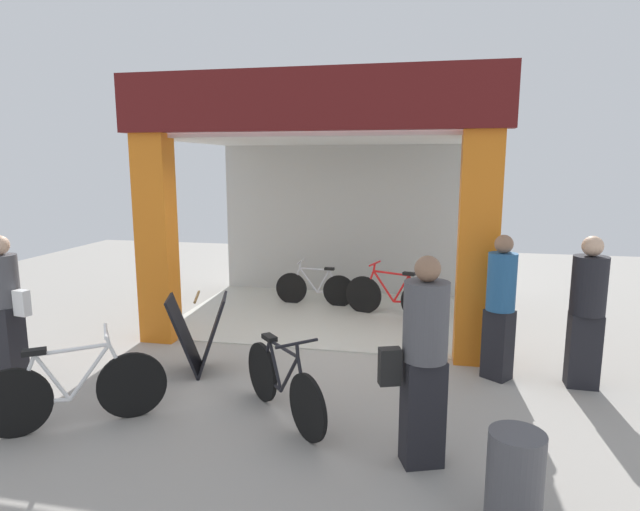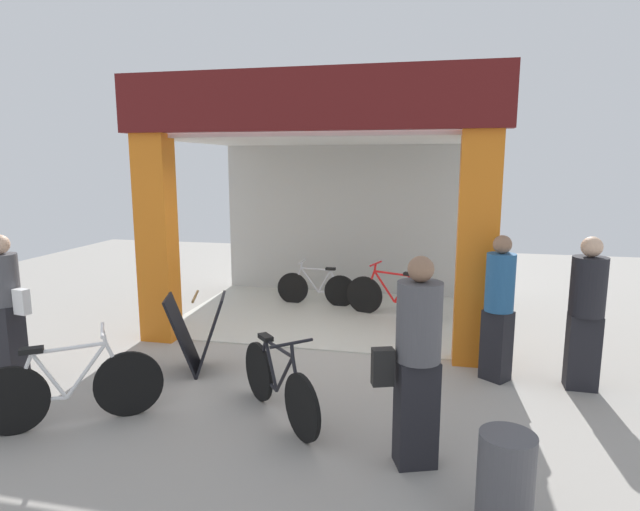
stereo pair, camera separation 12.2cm
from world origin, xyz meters
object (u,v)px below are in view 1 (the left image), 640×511
object	(u,v)px
bicycle_inside_0	(391,296)
pedestrian_3	(500,306)
sandwich_board_sign	(198,334)
pedestrian_0	(423,358)
pedestrian_1	(6,308)
trash_bin	(514,483)
bicycle_parked_1	(74,390)
bicycle_parked_0	(283,384)
bicycle_inside_1	(315,288)
pedestrian_2	(587,310)

from	to	relation	value
bicycle_inside_0	pedestrian_3	bearing A→B (deg)	-58.26
sandwich_board_sign	pedestrian_0	bearing A→B (deg)	-29.01
pedestrian_1	trash_bin	bearing A→B (deg)	-15.80
bicycle_inside_0	bicycle_parked_1	size ratio (longest dim) A/B	1.09
sandwich_board_sign	pedestrian_3	xyz separation A→B (m)	(3.48, 0.54, 0.40)
sandwich_board_sign	pedestrian_1	distance (m)	2.15
bicycle_parked_1	pedestrian_1	xyz separation A→B (m)	(-1.40, 0.79, 0.51)
bicycle_inside_0	bicycle_parked_1	distance (m)	5.04
bicycle_parked_0	sandwich_board_sign	size ratio (longest dim) A/B	1.25
bicycle_parked_1	sandwich_board_sign	world-z (taller)	sandwich_board_sign
bicycle_inside_1	pedestrian_1	size ratio (longest dim) A/B	0.84
bicycle_parked_0	pedestrian_3	xyz separation A→B (m)	(2.18, 1.46, 0.52)
pedestrian_1	trash_bin	world-z (taller)	pedestrian_1
bicycle_inside_1	sandwich_board_sign	world-z (taller)	sandwich_board_sign
sandwich_board_sign	pedestrian_2	xyz separation A→B (m)	(4.39, 0.48, 0.42)
pedestrian_2	pedestrian_3	size ratio (longest dim) A/B	1.01
trash_bin	sandwich_board_sign	bearing A→B (deg)	146.30
pedestrian_0	sandwich_board_sign	bearing A→B (deg)	150.99
bicycle_inside_0	bicycle_inside_1	distance (m)	1.45
pedestrian_2	pedestrian_3	distance (m)	0.91
bicycle_parked_1	trash_bin	distance (m)	3.92
pedestrian_3	bicycle_inside_1	bearing A→B (deg)	135.43
bicycle_parked_0	pedestrian_3	distance (m)	2.68
pedestrian_1	trash_bin	size ratio (longest dim) A/B	2.36
bicycle_parked_0	trash_bin	xyz separation A→B (m)	(1.97, -1.26, 0.01)
pedestrian_2	trash_bin	xyz separation A→B (m)	(-1.12, -2.66, -0.54)
sandwich_board_sign	trash_bin	world-z (taller)	sandwich_board_sign
bicycle_parked_1	pedestrian_0	xyz separation A→B (m)	(3.23, 0.02, 0.55)
sandwich_board_sign	pedestrian_1	world-z (taller)	pedestrian_1
pedestrian_0	pedestrian_3	world-z (taller)	pedestrian_0
bicycle_inside_1	pedestrian_3	bearing A→B (deg)	-44.57
bicycle_inside_1	pedestrian_1	world-z (taller)	pedestrian_1
pedestrian_0	trash_bin	world-z (taller)	pedestrian_0
bicycle_parked_0	pedestrian_2	size ratio (longest dim) A/B	0.70
bicycle_parked_1	pedestrian_3	distance (m)	4.57
bicycle_inside_1	pedestrian_2	distance (m)	4.62
pedestrian_0	pedestrian_2	xyz separation A→B (m)	(1.75, 1.94, -0.03)
bicycle_inside_0	bicycle_parked_1	xyz separation A→B (m)	(-2.69, -4.26, 0.02)
pedestrian_3	bicycle_inside_0	bearing A→B (deg)	121.74
bicycle_parked_1	pedestrian_0	world-z (taller)	pedestrian_0
bicycle_inside_1	pedestrian_3	xyz separation A→B (m)	(2.75, -2.71, 0.56)
sandwich_board_sign	pedestrian_2	world-z (taller)	pedestrian_2
bicycle_inside_0	pedestrian_3	xyz separation A→B (m)	(1.38, -2.24, 0.52)
bicycle_inside_1	pedestrian_1	distance (m)	4.82
sandwich_board_sign	pedestrian_1	size ratio (longest dim) A/B	0.56
bicycle_inside_0	bicycle_parked_1	world-z (taller)	bicycle_parked_1
sandwich_board_sign	trash_bin	distance (m)	3.93
bicycle_parked_1	pedestrian_2	bearing A→B (deg)	21.54
bicycle_inside_0	bicycle_inside_1	world-z (taller)	bicycle_inside_0
bicycle_parked_0	pedestrian_2	xyz separation A→B (m)	(3.09, 1.40, 0.55)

